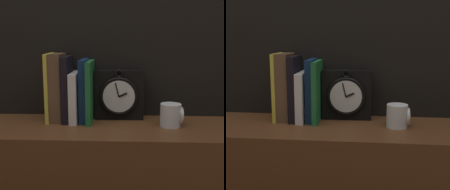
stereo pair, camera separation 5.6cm
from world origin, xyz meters
TOP-DOWN VIEW (x-y plane):
  - wall_back at (0.00, 0.17)m, footprint 6.00×0.05m
  - clock at (0.02, 0.10)m, footprint 0.18×0.07m
  - book_slot0_yellow at (-0.22, 0.07)m, footprint 0.01×0.13m
  - book_slot1_brown at (-0.20, 0.08)m, footprint 0.04×0.12m
  - book_slot2_black at (-0.16, 0.07)m, footprint 0.02×0.13m
  - book_slot3_white at (-0.13, 0.07)m, footprint 0.03×0.14m
  - book_slot4_navy at (-0.10, 0.07)m, footprint 0.02×0.13m
  - book_slot5_green at (-0.08, 0.06)m, footprint 0.02×0.15m
  - mug at (0.20, 0.01)m, footprint 0.07×0.07m

SIDE VIEW (x-z plane):
  - mug at x=0.20m, z-range 0.92..1.00m
  - book_slot3_white at x=-0.13m, z-range 0.92..1.09m
  - clock at x=0.02m, z-range 0.92..1.10m
  - book_slot5_green at x=-0.08m, z-range 0.92..1.13m
  - book_slot4_navy at x=-0.10m, z-range 0.92..1.14m
  - book_slot2_black at x=-0.16m, z-range 0.92..1.15m
  - book_slot1_brown at x=-0.20m, z-range 0.92..1.16m
  - book_slot0_yellow at x=-0.22m, z-range 0.92..1.16m
  - wall_back at x=0.00m, z-range 0.00..2.60m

